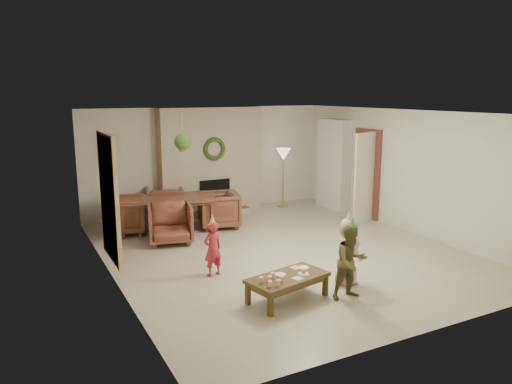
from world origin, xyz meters
TOP-DOWN VIEW (x-y plane):
  - floor at (0.00, 0.00)m, footprint 7.00×7.00m
  - ceiling at (0.00, 0.00)m, footprint 7.00×7.00m
  - wall_back at (0.00, 3.50)m, footprint 7.00×0.00m
  - wall_front at (0.00, -3.50)m, footprint 7.00×0.00m
  - wall_left at (-3.00, 0.00)m, footprint 0.00×7.00m
  - wall_right at (3.00, 0.00)m, footprint 0.00×7.00m
  - fireplace_mass at (0.00, 3.30)m, footprint 2.50×0.40m
  - fireplace_hearth at (0.00, 2.95)m, footprint 1.60×0.30m
  - fireplace_firebox at (0.00, 3.12)m, footprint 0.75×0.12m
  - fireplace_wreath at (0.00, 3.07)m, footprint 0.54×0.10m
  - floor_lamp_base at (1.82, 3.00)m, footprint 0.28×0.28m
  - floor_lamp_post at (1.82, 3.00)m, footprint 0.03×0.03m
  - floor_lamp_shade at (1.82, 3.00)m, footprint 0.35×0.35m
  - bookshelf_carcass at (2.84, 2.30)m, footprint 0.30×1.00m
  - bookshelf_shelf_a at (2.82, 2.30)m, footprint 0.30×0.92m
  - bookshelf_shelf_b at (2.82, 2.30)m, footprint 0.30×0.92m
  - bookshelf_shelf_c at (2.82, 2.30)m, footprint 0.30×0.92m
  - bookshelf_shelf_d at (2.82, 2.30)m, footprint 0.30×0.92m
  - books_row_lower at (2.80, 2.15)m, footprint 0.20×0.40m
  - books_row_mid at (2.80, 2.35)m, footprint 0.20×0.44m
  - books_row_upper at (2.80, 2.20)m, footprint 0.20×0.36m
  - door_frame at (2.96, 1.20)m, footprint 0.05×0.86m
  - door_leaf at (2.58, 0.82)m, footprint 0.77×0.32m
  - curtain_panel at (-2.96, 0.20)m, footprint 0.06×1.20m
  - dining_table at (-1.44, 2.23)m, footprint 2.17×1.53m
  - dining_chair_near at (-1.64, 1.39)m, footprint 0.99×1.01m
  - dining_chair_far at (-1.23, 3.07)m, footprint 0.99×1.01m
  - dining_chair_left at (-2.28, 2.43)m, footprint 1.01×0.99m
  - dining_chair_right at (-0.39, 1.97)m, footprint 1.01×0.99m
  - hanging_plant_cord at (-1.30, 1.50)m, footprint 0.01×0.01m
  - hanging_plant_pot at (-1.30, 1.50)m, footprint 0.16×0.16m
  - hanging_plant_foliage at (-1.30, 1.50)m, footprint 0.32×0.32m
  - coffee_table_top at (-1.01, -1.91)m, footprint 1.24×0.80m
  - coffee_table_apron at (-1.01, -1.91)m, footprint 1.14×0.69m
  - coffee_leg_fl at (-1.46, -2.25)m, footprint 0.07×0.07m
  - coffee_leg_fr at (-0.45, -2.03)m, footprint 0.07×0.07m
  - coffee_leg_bl at (-1.56, -1.79)m, footprint 0.07×0.07m
  - coffee_leg_br at (-0.55, -1.57)m, footprint 0.07×0.07m
  - cup_a at (-1.41, -2.13)m, footprint 0.07×0.07m
  - cup_b at (-1.45, -1.96)m, footprint 0.07×0.07m
  - cup_c at (-1.30, -2.15)m, footprint 0.07×0.07m
  - cup_d at (-1.33, -1.98)m, footprint 0.07×0.07m
  - cup_e at (-1.19, -2.06)m, footprint 0.07×0.07m
  - cup_f at (-1.23, -1.88)m, footprint 0.07×0.07m
  - plate_a at (-1.07, -1.81)m, footprint 0.19×0.19m
  - plate_b at (-0.77, -1.95)m, footprint 0.19×0.19m
  - plate_c at (-0.64, -1.74)m, footprint 0.19×0.19m
  - food_scoop at (-0.77, -1.95)m, footprint 0.07×0.07m
  - napkin_left at (-0.93, -2.06)m, footprint 0.16×0.16m
  - napkin_right at (-0.74, -1.69)m, footprint 0.16×0.16m
  - child_red at (-1.57, -0.58)m, footprint 0.35×0.27m
  - party_hat_red at (-1.57, -0.58)m, footprint 0.14×0.14m
  - child_plaid at (-0.18, -2.25)m, footprint 0.53×0.42m
  - party_hat_plaid at (-0.18, -2.25)m, footprint 0.16×0.16m
  - child_pink at (0.09, -1.83)m, footprint 0.57×0.44m
  - party_hat_pink at (0.09, -1.83)m, footprint 0.14×0.14m

SIDE VIEW (x-z plane):
  - floor at x=0.00m, z-range 0.00..0.00m
  - floor_lamp_base at x=1.82m, z-range 0.00..0.03m
  - fireplace_hearth at x=0.00m, z-range 0.00..0.12m
  - coffee_leg_fl at x=-1.46m, z-range 0.00..0.30m
  - coffee_leg_fr at x=-0.45m, z-range 0.00..0.30m
  - coffee_leg_bl at x=-1.56m, z-range 0.00..0.30m
  - coffee_leg_br at x=-0.55m, z-range 0.00..0.30m
  - coffee_table_apron at x=-1.01m, z-range 0.23..0.30m
  - coffee_table_top at x=-1.01m, z-range 0.30..0.35m
  - dining_table at x=-1.44m, z-range 0.00..0.69m
  - napkin_left at x=-0.93m, z-range 0.35..0.36m
  - napkin_right at x=-0.74m, z-range 0.35..0.36m
  - plate_a at x=-1.07m, z-range 0.35..0.36m
  - plate_b at x=-0.77m, z-range 0.35..0.36m
  - plate_c at x=-0.64m, z-range 0.35..0.36m
  - dining_chair_near at x=-1.64m, z-range 0.00..0.76m
  - dining_chair_far at x=-1.23m, z-range 0.00..0.76m
  - dining_chair_left at x=-2.28m, z-range 0.00..0.76m
  - dining_chair_right at x=-0.39m, z-range 0.00..0.76m
  - food_scoop at x=-0.77m, z-range 0.36..0.42m
  - cup_a at x=-1.41m, z-range 0.35..0.43m
  - cup_b at x=-1.45m, z-range 0.35..0.43m
  - cup_c at x=-1.30m, z-range 0.35..0.43m
  - cup_d at x=-1.33m, z-range 0.35..0.43m
  - cup_e at x=-1.19m, z-range 0.35..0.43m
  - cup_f at x=-1.23m, z-range 0.35..0.43m
  - child_red at x=-1.57m, z-range 0.00..0.88m
  - fireplace_firebox at x=0.00m, z-range 0.07..0.82m
  - bookshelf_shelf_a at x=2.82m, z-range 0.43..0.47m
  - child_pink at x=0.09m, z-range 0.00..1.02m
  - child_plaid at x=-0.18m, z-range 0.00..1.06m
  - books_row_lower at x=2.80m, z-range 0.47..0.71m
  - floor_lamp_post at x=1.82m, z-range 0.02..1.35m
  - bookshelf_shelf_b at x=2.82m, z-range 0.83..0.86m
  - party_hat_red at x=-1.57m, z-range 0.83..1.00m
  - books_row_mid at x=2.80m, z-range 0.87..1.11m
  - door_leaf at x=2.58m, z-range 0.00..2.00m
  - door_frame at x=2.96m, z-range 0.00..2.04m
  - party_hat_pink at x=0.09m, z-range 0.97..1.15m
  - party_hat_plaid at x=-0.18m, z-range 1.01..1.19m
  - bookshelf_carcass at x=2.84m, z-range 0.00..2.20m
  - wall_back at x=0.00m, z-range -2.25..4.75m
  - wall_front at x=0.00m, z-range -2.25..4.75m
  - wall_left at x=-3.00m, z-range -2.25..4.75m
  - wall_right at x=3.00m, z-range -2.25..4.75m
  - fireplace_mass at x=0.00m, z-range 0.00..2.50m
  - bookshelf_shelf_c at x=2.82m, z-range 1.24..1.26m
  - curtain_panel at x=-2.96m, z-range 0.25..2.25m
  - floor_lamp_shade at x=1.82m, z-range 1.18..1.47m
  - books_row_upper at x=2.80m, z-range 1.27..1.49m
  - fireplace_wreath at x=0.00m, z-range 1.28..1.82m
  - bookshelf_shelf_d at x=2.82m, z-range 1.64..1.66m
  - hanging_plant_pot at x=-1.30m, z-range 1.74..1.86m
  - hanging_plant_foliage at x=-1.30m, z-range 1.76..2.08m
  - hanging_plant_cord at x=-1.30m, z-range 1.80..2.50m
  - ceiling at x=0.00m, z-range 2.50..2.50m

